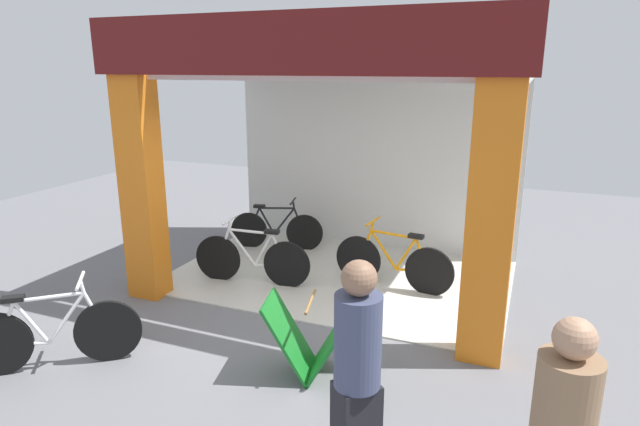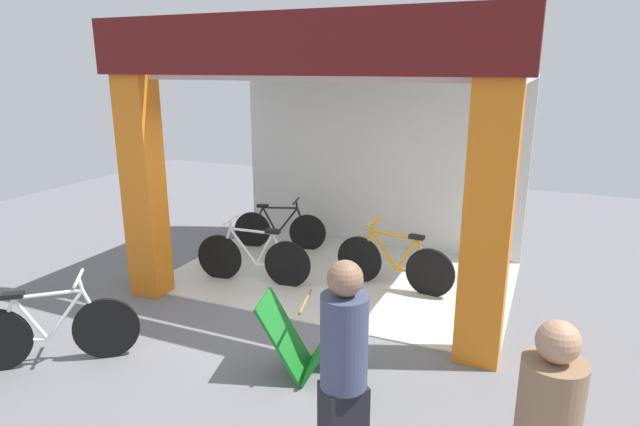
{
  "view_description": "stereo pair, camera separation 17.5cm",
  "coord_description": "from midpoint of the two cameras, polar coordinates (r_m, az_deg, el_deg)",
  "views": [
    {
      "loc": [
        2.48,
        -5.3,
        2.96
      ],
      "look_at": [
        0.0,
        0.79,
        1.15
      ],
      "focal_mm": 30.04,
      "sensor_mm": 36.0,
      "label": 1
    },
    {
      "loc": [
        2.64,
        -5.23,
        2.96
      ],
      "look_at": [
        0.0,
        0.79,
        1.15
      ],
      "focal_mm": 30.04,
      "sensor_mm": 36.0,
      "label": 2
    }
  ],
  "objects": [
    {
      "name": "bicycle_parked_0",
      "position": [
        6.14,
        -27.33,
        -11.4
      ],
      "size": [
        1.36,
        1.07,
        0.93
      ],
      "color": "black",
      "rests_on": "ground"
    },
    {
      "name": "bicycle_inside_1",
      "position": [
        8.91,
        -5.24,
        -1.76
      ],
      "size": [
        1.52,
        0.49,
        0.85
      ],
      "color": "black",
      "rests_on": "ground"
    },
    {
      "name": "sandwich_board_sign",
      "position": [
        5.37,
        -1.96,
        -13.12
      ],
      "size": [
        0.99,
        0.74,
        0.8
      ],
      "color": "#197226",
      "rests_on": "ground"
    },
    {
      "name": "pedestrian_0",
      "position": [
        3.78,
        2.58,
        -17.27
      ],
      "size": [
        0.45,
        0.45,
        1.77
      ],
      "color": "black",
      "rests_on": "ground"
    },
    {
      "name": "bicycle_inside_2",
      "position": [
        7.54,
        -7.9,
        -4.86
      ],
      "size": [
        1.67,
        0.46,
        0.92
      ],
      "color": "black",
      "rests_on": "ground"
    },
    {
      "name": "bicycle_inside_0",
      "position": [
        7.38,
        7.13,
        -5.26
      ],
      "size": [
        1.69,
        0.46,
        0.93
      ],
      "color": "black",
      "rests_on": "ground"
    },
    {
      "name": "ground_plane",
      "position": [
        6.56,
        -3.43,
        -11.45
      ],
      "size": [
        17.43,
        17.43,
        0.0
      ],
      "primitive_type": "plane",
      "color": "slate",
      "rests_on": "ground"
    },
    {
      "name": "shop_facade",
      "position": [
        7.39,
        1.65,
        6.92
      ],
      "size": [
        4.91,
        3.46,
        3.5
      ],
      "color": "beige",
      "rests_on": "ground"
    }
  ]
}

